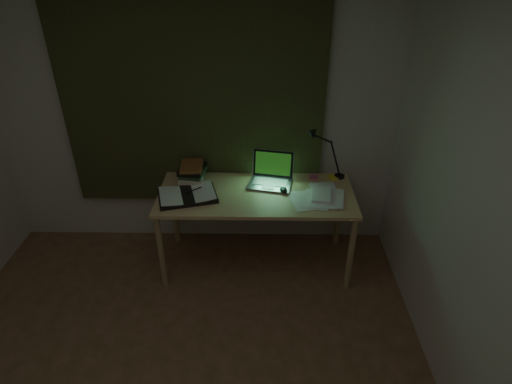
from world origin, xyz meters
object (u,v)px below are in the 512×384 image
(book_stack, at_px, (192,172))
(loose_papers, at_px, (315,194))
(open_textbook, at_px, (187,195))
(desk_lamp, at_px, (342,152))
(desk, at_px, (256,229))
(laptop, at_px, (270,172))

(book_stack, bearing_deg, loose_papers, -12.23)
(open_textbook, distance_m, desk_lamp, 1.36)
(desk, xyz_separation_m, open_textbook, (-0.56, -0.07, 0.39))
(desk_lamp, bearing_deg, laptop, -163.60)
(laptop, height_order, open_textbook, laptop)
(laptop, distance_m, book_stack, 0.67)
(open_textbook, distance_m, book_stack, 0.28)
(desk, bearing_deg, laptop, 49.11)
(desk, height_order, desk_lamp, desk_lamp)
(open_textbook, relative_size, desk_lamp, 0.93)
(open_textbook, distance_m, loose_papers, 1.04)
(book_stack, bearing_deg, desk_lamp, 3.77)
(desk, bearing_deg, book_stack, 160.25)
(laptop, bearing_deg, loose_papers, -12.26)
(desk, height_order, loose_papers, loose_papers)
(laptop, xyz_separation_m, desk_lamp, (0.61, 0.15, 0.12))
(book_stack, bearing_deg, desk, -19.75)
(desk, xyz_separation_m, loose_papers, (0.48, -0.03, 0.38))
(laptop, bearing_deg, desk, -119.74)
(laptop, bearing_deg, book_stack, -174.49)
(book_stack, bearing_deg, laptop, -5.64)
(laptop, relative_size, desk_lamp, 0.82)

